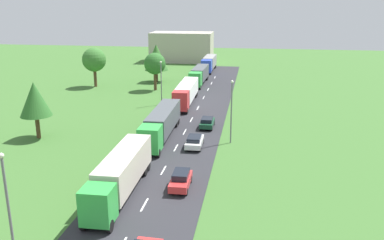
{
  "coord_description": "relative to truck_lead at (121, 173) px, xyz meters",
  "views": [
    {
      "loc": [
        8.99,
        -16.77,
        17.19
      ],
      "look_at": [
        1.48,
        32.43,
        2.7
      ],
      "focal_mm": 38.37,
      "sensor_mm": 36.0,
      "label": 1
    }
  ],
  "objects": [
    {
      "name": "road",
      "position": [
        2.6,
        8.28,
        -2.15
      ],
      "size": [
        10.0,
        140.0,
        0.06
      ],
      "primitive_type": "cube",
      "color": "#2B2B30",
      "rests_on": "ground"
    },
    {
      "name": "lane_marking_centre",
      "position": [
        2.6,
        2.43,
        -2.11
      ],
      "size": [
        0.16,
        118.21,
        0.01
      ],
      "color": "white",
      "rests_on": "road"
    },
    {
      "name": "truck_lead",
      "position": [
        0.0,
        0.0,
        0.0
      ],
      "size": [
        2.62,
        13.53,
        3.68
      ],
      "color": "green",
      "rests_on": "road"
    },
    {
      "name": "truck_second",
      "position": [
        0.06,
        16.34,
        -0.07
      ],
      "size": [
        2.68,
        14.88,
        3.51
      ],
      "color": "green",
      "rests_on": "road"
    },
    {
      "name": "truck_third",
      "position": [
        0.18,
        35.03,
        -0.09
      ],
      "size": [
        2.76,
        14.5,
        3.49
      ],
      "color": "red",
      "rests_on": "road"
    },
    {
      "name": "truck_fourth",
      "position": [
        0.04,
        52.85,
        -0.12
      ],
      "size": [
        2.69,
        12.88,
        3.42
      ],
      "color": "green",
      "rests_on": "road"
    },
    {
      "name": "truck_fifth",
      "position": [
        0.23,
        70.02,
        -0.06
      ],
      "size": [
        2.58,
        12.61,
        3.54
      ],
      "color": "blue",
      "rests_on": "road"
    },
    {
      "name": "car_second",
      "position": [
        5.14,
        2.18,
        -1.3
      ],
      "size": [
        1.78,
        4.07,
        1.58
      ],
      "color": "red",
      "rests_on": "road"
    },
    {
      "name": "car_third",
      "position": [
        4.79,
        13.52,
        -1.36
      ],
      "size": [
        1.95,
        4.27,
        1.43
      ],
      "color": "white",
      "rests_on": "road"
    },
    {
      "name": "car_fourth",
      "position": [
        5.38,
        21.74,
        -1.35
      ],
      "size": [
        1.82,
        4.02,
        1.45
      ],
      "color": "#19472D",
      "rests_on": "road"
    },
    {
      "name": "lamppost_lead",
      "position": [
        -3.85,
        -11.08,
        2.33
      ],
      "size": [
        0.36,
        0.36,
        8.06
      ],
      "color": "slate",
      "rests_on": "ground"
    },
    {
      "name": "lamppost_second",
      "position": [
        9.03,
        15.97,
        2.29
      ],
      "size": [
        0.36,
        0.36,
        7.98
      ],
      "color": "slate",
      "rests_on": "ground"
    },
    {
      "name": "lamppost_third",
      "position": [
        -3.93,
        33.99,
        2.05
      ],
      "size": [
        0.36,
        0.36,
        7.51
      ],
      "color": "slate",
      "rests_on": "ground"
    },
    {
      "name": "tree_oak",
      "position": [
        -9.52,
        53.95,
        3.22
      ],
      "size": [
        5.09,
        5.09,
        8.22
      ],
      "color": "#513823",
      "rests_on": "ground"
    },
    {
      "name": "tree_birch",
      "position": [
        -7.8,
        45.47,
        3.09
      ],
      "size": [
        4.24,
        4.24,
        7.45
      ],
      "color": "#513823",
      "rests_on": "ground"
    },
    {
      "name": "tree_maple",
      "position": [
        -15.83,
        14.13,
        2.98
      ],
      "size": [
        4.0,
        4.0,
        7.4
      ],
      "color": "#513823",
      "rests_on": "ground"
    },
    {
      "name": "tree_pine",
      "position": [
        -20.95,
        47.06,
        3.37
      ],
      "size": [
        4.86,
        4.86,
        8.03
      ],
      "color": "#513823",
      "rests_on": "ground"
    },
    {
      "name": "distant_building",
      "position": [
        -9.59,
        86.22,
        2.04
      ],
      "size": [
        17.68,
        9.55,
        8.42
      ],
      "primitive_type": "cube",
      "color": "#B2A899",
      "rests_on": "ground"
    }
  ]
}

